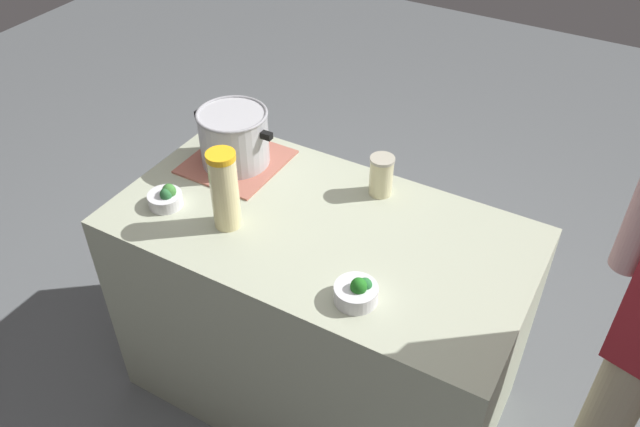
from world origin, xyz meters
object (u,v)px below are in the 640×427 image
lemonade_pitcher (225,190)px  mason_jar (381,176)px  cooking_pot (234,137)px  broccoli_bowl_front (166,198)px  broccoli_bowl_center (357,292)px

lemonade_pitcher → mason_jar: 0.54m
cooking_pot → lemonade_pitcher: 0.35m
lemonade_pitcher → broccoli_bowl_front: lemonade_pitcher is taller
mason_jar → broccoli_bowl_front: size_ratio=1.25×
cooking_pot → broccoli_bowl_center: (0.69, -0.39, -0.08)m
broccoli_bowl_front → broccoli_bowl_center: broccoli_bowl_center is taller
cooking_pot → broccoli_bowl_front: size_ratio=2.78×
broccoli_bowl_front → cooking_pot: bearing=79.6°
cooking_pot → lemonade_pitcher: bearing=-58.9°
broccoli_bowl_center → broccoli_bowl_front: bearing=174.7°
lemonade_pitcher → broccoli_bowl_front: (-0.24, -0.02, -0.11)m
mason_jar → broccoli_bowl_front: bearing=-145.0°
lemonade_pitcher → mason_jar: bearing=47.9°
mason_jar → lemonade_pitcher: bearing=-132.1°
cooking_pot → broccoli_bowl_front: (-0.06, -0.32, -0.08)m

